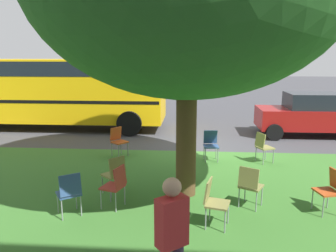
# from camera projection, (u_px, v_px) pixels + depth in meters

# --- Properties ---
(ground) EXTENTS (80.00, 80.00, 0.00)m
(ground) POSITION_uv_depth(u_px,v_px,m) (202.00, 150.00, 10.85)
(ground) COLOR #424247
(grass_verge) EXTENTS (48.00, 6.00, 0.01)m
(grass_verge) POSITION_uv_depth(u_px,v_px,m) (206.00, 188.00, 7.73)
(grass_verge) COLOR #3D752D
(grass_verge) RESTS_ON ground
(chair_0) EXTENTS (0.45, 0.46, 0.88)m
(chair_0) POSITION_uv_depth(u_px,v_px,m) (211.00, 143.00, 9.69)
(chair_0) COLOR #335184
(chair_0) RESTS_ON ground
(chair_1) EXTENTS (0.59, 0.59, 0.88)m
(chair_1) POSITION_uv_depth(u_px,v_px,m) (115.00, 172.00, 7.27)
(chair_1) COLOR olive
(chair_1) RESTS_ON ground
(chair_2) EXTENTS (0.59, 0.59, 0.88)m
(chair_2) POSITION_uv_depth(u_px,v_px,m) (118.00, 139.00, 10.13)
(chair_2) COLOR #C64C1E
(chair_2) RESTS_ON ground
(chair_3) EXTENTS (0.51, 0.51, 0.88)m
(chair_3) POSITION_uv_depth(u_px,v_px,m) (214.00, 199.00, 5.90)
(chair_3) COLOR olive
(chair_3) RESTS_ON ground
(chair_4) EXTENTS (0.58, 0.58, 0.88)m
(chair_4) POSITION_uv_depth(u_px,v_px,m) (69.00, 191.00, 6.26)
(chair_4) COLOR #335184
(chair_4) RESTS_ON ground
(chair_5) EXTENTS (0.53, 0.52, 0.88)m
(chair_5) POSITION_uv_depth(u_px,v_px,m) (116.00, 184.00, 6.62)
(chair_5) COLOR #B7332D
(chair_5) RESTS_ON ground
(chair_6) EXTENTS (0.55, 0.55, 0.88)m
(chair_6) POSITION_uv_depth(u_px,v_px,m) (263.00, 145.00, 9.45)
(chair_6) COLOR olive
(chair_6) RESTS_ON ground
(chair_7) EXTENTS (0.56, 0.57, 0.88)m
(chair_7) POSITION_uv_depth(u_px,v_px,m) (250.00, 184.00, 6.61)
(chair_7) COLOR olive
(chair_7) RESTS_ON ground
(chair_8) EXTENTS (0.50, 0.50, 0.88)m
(chair_8) POSITION_uv_depth(u_px,v_px,m) (331.00, 188.00, 6.41)
(chair_8) COLOR #C64C1E
(chair_8) RESTS_ON ground
(parked_car) EXTENTS (3.70, 1.92, 1.65)m
(parked_car) POSITION_uv_depth(u_px,v_px,m) (308.00, 114.00, 12.62)
(parked_car) COLOR maroon
(parked_car) RESTS_ON ground
(school_bus) EXTENTS (10.40, 2.80, 2.88)m
(school_bus) POSITION_uv_depth(u_px,v_px,m) (40.00, 86.00, 13.88)
(school_bus) COLOR yellow
(school_bus) RESTS_ON ground
(pedestrian_0) EXTENTS (0.41, 0.38, 1.69)m
(pedestrian_0) POSITION_uv_depth(u_px,v_px,m) (172.00, 240.00, 3.86)
(pedestrian_0) COLOR #3F3851
(pedestrian_0) RESTS_ON ground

